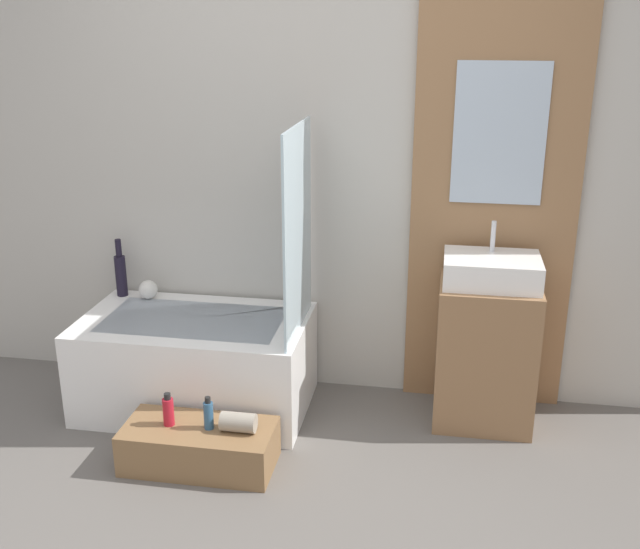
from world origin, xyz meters
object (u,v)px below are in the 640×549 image
Objects in this scene: bottle_soap_primary at (168,411)px; wooden_step_bench at (199,446)px; bathtub at (196,363)px; sink at (492,270)px; vase_round_light at (148,290)px; bottle_soap_secondary at (208,414)px; vase_tall_dark at (121,273)px.

wooden_step_bench is at bearing 0.00° from bottle_soap_primary.
sink is (1.48, 0.12, 0.56)m from bathtub.
wooden_step_bench is at bearing -153.04° from sink.
vase_round_light is at bearing 176.02° from sink.
vase_round_light is at bearing 126.61° from bottle_soap_secondary.
vase_round_light is (-1.83, 0.13, -0.26)m from sink.
wooden_step_bench is 1.62m from sink.
bathtub reaches higher than bottle_soap_secondary.
vase_tall_dark is at bearing 124.52° from bottle_soap_primary.
bottle_soap_secondary is (0.58, -0.79, -0.28)m from vase_round_light.
sink is 1.67m from bottle_soap_primary.
sink is 2.00m from vase_tall_dark.
sink is 1.51m from bottle_soap_secondary.
bathtub reaches higher than bottle_soap_primary.
bathtub is at bearing 114.07° from bottle_soap_secondary.
sink reaches higher than vase_round_light.
bottle_soap_primary is (-0.14, 0.00, 0.17)m from wooden_step_bench.
vase_round_light reaches higher than bottle_soap_primary.
vase_round_light is (-0.53, 0.79, 0.45)m from wooden_step_bench.
bottle_soap_secondary is (0.05, 0.00, 0.17)m from wooden_step_bench.
bathtub is 3.60× the size of vase_tall_dark.
vase_round_light is (0.16, -0.02, -0.08)m from vase_tall_dark.
vase_round_light is 0.65× the size of bottle_soap_secondary.
sink is at bearing -4.27° from vase_tall_dark.
vase_tall_dark is 1.04m from bottle_soap_primary.
vase_round_light is at bearing 144.34° from bathtub.
sink is 2.90× the size of bottle_soap_secondary.
vase_tall_dark is at bearing 130.68° from wooden_step_bench.
bottle_soap_primary is 1.01× the size of bottle_soap_secondary.
wooden_step_bench is 4.34× the size of bottle_soap_primary.
bottle_soap_primary is at bearing -55.48° from vase_tall_dark.
vase_tall_dark reaches higher than bathtub.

